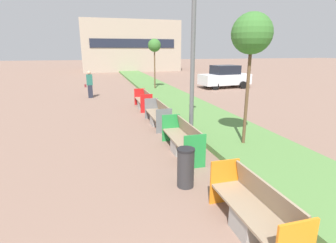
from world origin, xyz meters
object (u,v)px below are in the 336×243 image
bench_green_frame (182,141)px  bench_grey_frame (158,116)px  bench_red_frame (144,102)px  pedestrian_walking (90,84)px  sapling_tree_near (252,35)px  street_lamp_post (194,23)px  bench_orange_frame (253,214)px  sapling_tree_far (154,46)px  litter_bin (186,168)px  parked_car_distant (225,77)px

bench_green_frame → bench_grey_frame: size_ratio=1.00×
bench_green_frame → bench_red_frame: size_ratio=1.11×
pedestrian_walking → sapling_tree_near: bearing=-66.1°
street_lamp_post → pedestrian_walking: bearing=109.1°
bench_green_frame → bench_grey_frame: 3.23m
bench_orange_frame → pedestrian_walking: 14.92m
bench_red_frame → sapling_tree_far: bearing=72.0°
bench_grey_frame → sapling_tree_near: size_ratio=0.57×
bench_grey_frame → pedestrian_walking: size_ratio=1.33×
litter_bin → sapling_tree_far: (2.61, 14.84, 2.89)m
street_lamp_post → bench_red_frame: bearing=96.1°
sapling_tree_near → bench_orange_frame: bearing=-118.8°
bench_grey_frame → bench_red_frame: (-0.00, 3.39, -0.01)m
bench_green_frame → street_lamp_post: street_lamp_post is taller
sapling_tree_near → sapling_tree_far: bearing=90.0°
bench_grey_frame → pedestrian_walking: (-2.83, 7.58, 0.53)m
litter_bin → sapling_tree_near: sapling_tree_near is taller
sapling_tree_near → parked_car_distant: sapling_tree_near is taller
street_lamp_post → pedestrian_walking: (-3.44, 9.91, -2.98)m
bench_orange_frame → bench_green_frame: size_ratio=0.88×
bench_grey_frame → street_lamp_post: (0.61, -2.34, 3.50)m
sapling_tree_far → litter_bin: bearing=-100.0°
street_lamp_post → sapling_tree_near: (1.42, -1.04, -0.38)m
sapling_tree_far → street_lamp_post: bearing=-96.7°
bench_grey_frame → sapling_tree_far: (2.02, 9.62, 2.98)m
bench_red_frame → litter_bin: bearing=-93.9°
sapling_tree_near → bench_green_frame: bearing=175.9°
sapling_tree_far → pedestrian_walking: size_ratio=2.21×
bench_grey_frame → litter_bin: bearing=-96.4°
pedestrian_walking → street_lamp_post: bearing=-70.9°
bench_red_frame → street_lamp_post: (0.61, -5.72, 3.51)m
bench_orange_frame → street_lamp_post: (0.61, 4.73, 3.51)m
bench_orange_frame → sapling_tree_far: bearing=83.1°
street_lamp_post → parked_car_distant: bearing=58.2°
bench_red_frame → parked_car_distant: 10.10m
sapling_tree_near → bench_red_frame: bearing=106.7°
sapling_tree_near → sapling_tree_far: size_ratio=1.06×
parked_car_distant → litter_bin: bearing=-126.2°
bench_orange_frame → bench_grey_frame: (0.00, 7.06, 0.01)m
bench_orange_frame → bench_grey_frame: bearing=90.0°
bench_red_frame → bench_grey_frame: bearing=-90.0°
bench_orange_frame → sapling_tree_far: 17.08m
bench_grey_frame → litter_bin: bench_grey_frame is taller
bench_orange_frame → sapling_tree_far: sapling_tree_far is taller
litter_bin → street_lamp_post: (1.19, 2.88, 3.41)m
bench_red_frame → sapling_tree_near: 7.72m
litter_bin → sapling_tree_far: sapling_tree_far is taller
bench_grey_frame → sapling_tree_far: 10.28m
parked_car_distant → bench_red_frame: bearing=-148.4°
bench_red_frame → sapling_tree_far: (2.03, 6.24, 2.99)m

